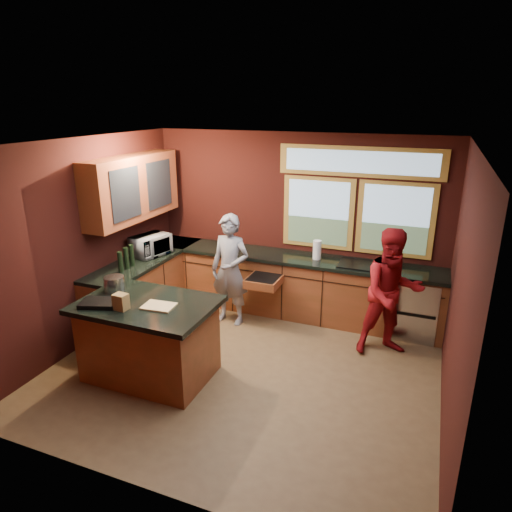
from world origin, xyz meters
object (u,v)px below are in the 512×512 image
Objects in this scene: person_red at (392,293)px; person_grey at (230,270)px; cutting_board at (159,306)px; island at (149,339)px; stock_pot at (114,284)px.

person_grey is at bearing 152.15° from person_red.
person_red is at bearing 34.64° from cutting_board.
island is 6.46× the size of stock_pot.
stock_pot is at bearing 177.88° from person_red.
person_red is (2.56, 1.58, 0.36)m from island.
cutting_board is (-0.10, -1.67, 0.14)m from person_grey.
stock_pot reaches higher than cutting_board.
person_grey is at bearing 86.40° from cutting_board.
cutting_board is (-2.36, -1.63, 0.12)m from person_red.
island is 0.93× the size of person_red.
stock_pot is (-0.75, 0.20, 0.08)m from cutting_board.
person_red is (2.25, -0.04, 0.02)m from person_grey.
stock_pot is (-0.55, 0.15, 0.56)m from island.
person_red is 4.76× the size of cutting_board.
cutting_board is at bearing -14.93° from stock_pot.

